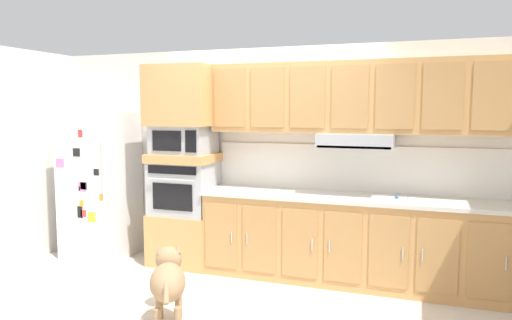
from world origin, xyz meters
name	(u,v)px	position (x,y,z in m)	size (l,w,h in m)	color
ground_plane	(237,296)	(0.00, 0.00, 0.00)	(9.60, 9.60, 0.00)	beige
back_kitchen_wall	(272,157)	(0.00, 1.11, 1.25)	(6.20, 0.12, 2.50)	silver
side_panel_left	(8,158)	(-2.80, 0.00, 1.25)	(0.12, 7.10, 2.50)	silver
refrigerator	(100,185)	(-2.07, 0.68, 0.88)	(0.76, 0.73, 1.76)	white
oven_base_cabinet	(186,238)	(-0.95, 0.75, 0.30)	(0.74, 0.62, 0.60)	tan
built_in_oven	(185,187)	(-0.95, 0.75, 0.90)	(0.70, 0.62, 0.60)	#A8AAAF
appliance_mid_shelf	(184,158)	(-0.95, 0.75, 1.25)	(0.74, 0.62, 0.10)	tan
microwave	(184,139)	(-0.95, 0.75, 1.46)	(0.64, 0.54, 0.32)	#A8AAAF
appliance_upper_cabinet	(183,96)	(-0.95, 0.75, 1.96)	(0.74, 0.62, 0.68)	tan
lower_cabinet_run	(347,241)	(0.95, 0.75, 0.44)	(3.05, 0.63, 0.88)	tan
countertop_slab	(348,197)	(0.95, 0.75, 0.90)	(3.09, 0.64, 0.04)	beige
backsplash_panel	(353,168)	(0.95, 1.04, 1.17)	(3.09, 0.02, 0.50)	white
upper_cabinet_with_hood	(353,100)	(0.95, 0.87, 1.90)	(3.05, 0.48, 0.88)	tan
screwdriver	(398,197)	(1.43, 0.78, 0.93)	(0.14, 0.12, 0.03)	blue
dog	(168,278)	(-0.34, -0.72, 0.39)	(0.54, 0.86, 0.61)	#997551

